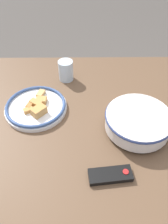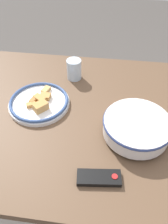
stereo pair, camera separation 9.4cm
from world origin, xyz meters
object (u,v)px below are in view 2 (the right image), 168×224
Objects in this scene: noodle_bowl at (137,127)px; tv_remote at (99,178)px; food_plate at (39,102)px; drinking_glass at (74,69)px.

noodle_bowl is 0.26m from tv_remote.
tv_remote is at bearing 132.09° from food_plate.
food_plate is (0.44, -0.12, -0.03)m from noodle_bowl.
drinking_glass reaches higher than food_plate.
food_plate is 1.78× the size of tv_remote.
noodle_bowl is 2.55× the size of drinking_glass.
drinking_glass is at bearing -118.56° from food_plate.
drinking_glass is (0.18, -0.58, 0.04)m from tv_remote.
food_plate is at bearing 61.44° from drinking_glass.
noodle_bowl is 1.73× the size of tv_remote.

